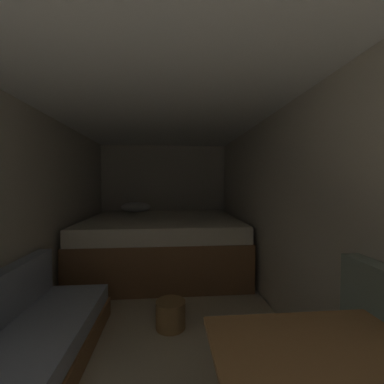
% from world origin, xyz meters
% --- Properties ---
extents(ground_plane, '(7.15, 7.15, 0.00)m').
position_xyz_m(ground_plane, '(0.00, 2.06, 0.00)').
color(ground_plane, beige).
extents(wall_back, '(2.46, 0.05, 2.04)m').
position_xyz_m(wall_back, '(0.00, 4.66, 1.02)').
color(wall_back, beige).
rests_on(wall_back, ground).
extents(wall_left, '(0.05, 5.15, 2.04)m').
position_xyz_m(wall_left, '(-1.21, 2.06, 1.02)').
color(wall_left, beige).
rests_on(wall_left, ground).
extents(wall_right, '(0.05, 5.15, 2.04)m').
position_xyz_m(wall_right, '(1.21, 2.06, 1.02)').
color(wall_right, beige).
rests_on(wall_right, ground).
extents(ceiling_slab, '(2.46, 5.15, 0.05)m').
position_xyz_m(ceiling_slab, '(0.00, 2.06, 2.07)').
color(ceiling_slab, white).
rests_on(ceiling_slab, wall_left).
extents(bed, '(2.24, 1.94, 0.98)m').
position_xyz_m(bed, '(-0.00, 3.62, 0.40)').
color(bed, brown).
rests_on(bed, ground).
extents(wicker_basket, '(0.27, 0.27, 0.24)m').
position_xyz_m(wicker_basket, '(0.12, 2.05, 0.12)').
color(wicker_basket, olive).
rests_on(wicker_basket, ground).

